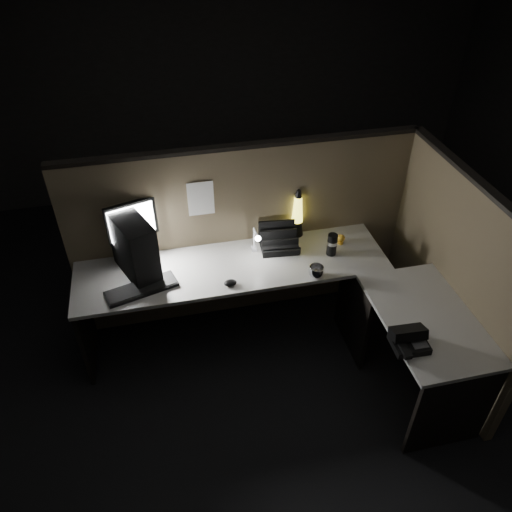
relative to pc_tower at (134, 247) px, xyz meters
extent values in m
plane|color=black|center=(0.83, -0.68, -0.95)|extent=(6.00, 6.00, 0.00)
plane|color=#282623|center=(0.83, 2.32, 0.40)|extent=(6.00, 0.00, 6.00)
cube|color=brown|center=(0.83, 0.25, -0.20)|extent=(2.66, 0.06, 1.50)
cube|color=brown|center=(2.16, -0.58, -0.20)|extent=(0.06, 1.66, 1.50)
cube|color=#B7B4AD|center=(0.68, -0.08, -0.24)|extent=(2.30, 0.60, 0.03)
cube|color=#B7B4AD|center=(1.83, -0.88, -0.24)|extent=(0.60, 1.00, 0.03)
cube|color=black|center=(-0.45, -0.08, -0.60)|extent=(0.03, 0.55, 0.70)
cube|color=black|center=(1.83, -1.36, -0.60)|extent=(0.55, 0.03, 0.70)
cube|color=black|center=(1.55, -0.38, -0.60)|extent=(0.03, 0.55, 0.70)
cube|color=black|center=(0.00, 0.00, 0.00)|extent=(0.34, 0.47, 0.45)
cylinder|color=black|center=(0.00, 0.16, -0.22)|extent=(0.16, 0.16, 0.01)
cube|color=black|center=(0.00, 0.18, -0.12)|extent=(0.05, 0.05, 0.18)
cube|color=black|center=(0.00, 0.18, 0.10)|extent=(0.36, 0.14, 0.30)
cube|color=white|center=(0.00, 0.16, 0.10)|extent=(0.31, 0.10, 0.26)
cube|color=black|center=(0.01, -0.21, -0.21)|extent=(0.52, 0.29, 0.02)
ellipsoid|color=black|center=(0.62, -0.29, -0.21)|extent=(0.10, 0.07, 0.04)
cube|color=silver|center=(0.87, 0.06, -0.21)|extent=(0.04, 0.05, 0.03)
cylinder|color=silver|center=(0.87, 0.06, -0.11)|extent=(0.01, 0.01, 0.18)
cylinder|color=silver|center=(0.87, 0.00, -0.02)|extent=(0.01, 0.12, 0.01)
sphere|color=white|center=(0.87, -0.07, -0.02)|extent=(0.04, 0.04, 0.04)
cube|color=black|center=(1.07, 0.06, -0.20)|extent=(0.30, 0.27, 0.06)
cube|color=black|center=(1.07, 0.02, -0.15)|extent=(0.28, 0.04, 0.10)
cube|color=black|center=(1.07, 0.14, -0.11)|extent=(0.28, 0.04, 0.19)
cone|color=black|center=(1.25, 0.20, -0.16)|extent=(0.11, 0.11, 0.13)
cone|color=#FAED41|center=(1.25, 0.20, 0.01)|extent=(0.09, 0.09, 0.22)
sphere|color=#935615|center=(1.25, 0.20, -0.06)|extent=(0.04, 0.04, 0.04)
sphere|color=#935615|center=(1.25, 0.20, 0.02)|extent=(0.03, 0.03, 0.03)
cone|color=black|center=(1.25, 0.20, 0.15)|extent=(0.06, 0.06, 0.06)
cylinder|color=black|center=(1.43, -0.11, -0.14)|extent=(0.08, 0.08, 0.18)
imported|color=silver|center=(1.24, -0.34, -0.18)|extent=(0.14, 0.14, 0.09)
sphere|color=gold|center=(1.55, 0.00, -0.17)|extent=(0.06, 0.06, 0.06)
cube|color=white|center=(0.51, 0.21, 0.20)|extent=(0.19, 0.00, 0.27)
cube|color=black|center=(1.59, -1.09, -0.20)|extent=(0.22, 0.20, 0.05)
cube|color=black|center=(1.59, -1.05, -0.15)|extent=(0.22, 0.14, 0.10)
cube|color=black|center=(1.53, -1.14, -0.17)|extent=(0.05, 0.16, 0.03)
cube|color=#3F3F42|center=(1.64, -1.12, -0.18)|extent=(0.10, 0.10, 0.00)
camera|label=1|loc=(0.22, -2.89, 2.11)|focal=35.00mm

